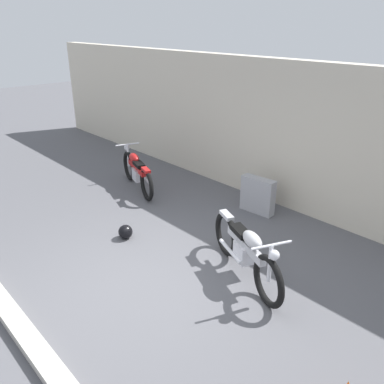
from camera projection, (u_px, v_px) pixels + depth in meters
ground_plane at (147, 286)px, 5.62m from camera, size 40.00×40.00×0.00m
building_wall at (307, 140)px, 7.40m from camera, size 18.00×0.30×2.82m
curb_strip at (31, 342)px, 4.56m from camera, size 18.00×0.24×0.12m
stone_marker at (258, 195)px, 7.68m from camera, size 0.70×0.26×0.71m
helmet at (125, 232)px, 6.82m from camera, size 0.24×0.24×0.24m
motorcycle_silver at (246, 251)px, 5.66m from camera, size 1.91×0.95×0.91m
motorcycle_red at (137, 171)px, 8.72m from camera, size 1.90×0.80×0.88m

